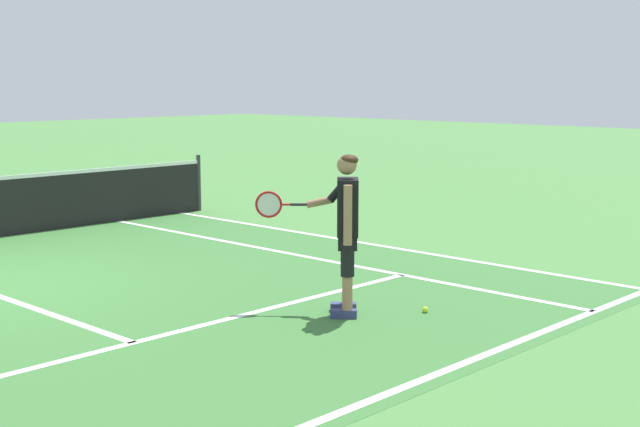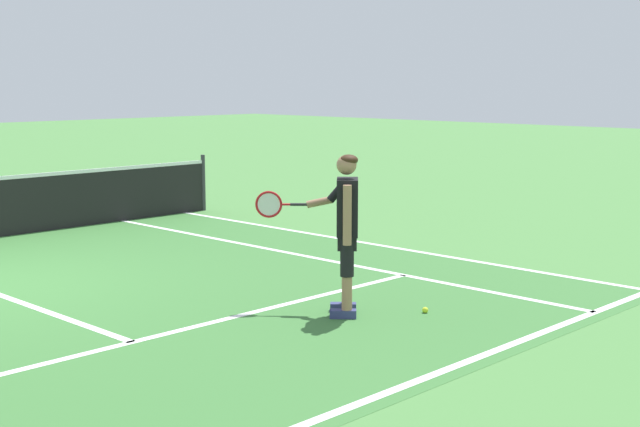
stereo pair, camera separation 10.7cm
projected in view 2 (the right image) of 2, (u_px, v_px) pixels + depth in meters
name	position (u px, v px, depth m)	size (l,w,h in m)	color
court_inner_surface	(35.00, 307.00, 9.76)	(10.98, 9.43, 0.00)	#387033
line_baseline	(333.00, 414.00, 6.65)	(10.98, 0.10, 0.01)	white
line_service	(132.00, 342.00, 8.47)	(8.23, 0.10, 0.01)	white
line_singles_right	(301.00, 255.00, 12.68)	(0.10, 9.03, 0.01)	white
line_doubles_right	(365.00, 243.00, 13.65)	(0.10, 9.03, 0.01)	white
tennis_player	(345.00, 223.00, 9.34)	(0.71, 1.17, 1.71)	navy
tennis_ball_near_feet	(425.00, 310.00, 9.53)	(0.07, 0.07, 0.07)	#CCE02D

